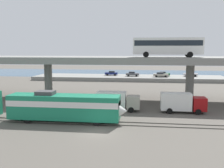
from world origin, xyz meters
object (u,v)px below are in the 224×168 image
at_px(parked_car_2, 190,74).
at_px(parked_car_4, 111,73).
at_px(service_truck_west, 182,102).
at_px(parked_car_3, 163,74).
at_px(train_locomotive, 70,106).
at_px(parked_car_0, 132,74).
at_px(parked_car_1, 161,75).
at_px(service_truck_east, 117,101).
at_px(transit_bus_on_overpass, 168,45).

xyz_separation_m(parked_car_2, parked_car_4, (-25.45, 0.16, -0.00)).
xyz_separation_m(service_truck_west, parked_car_3, (0.07, 44.17, 0.34)).
bearing_deg(train_locomotive, parked_car_0, 83.31).
bearing_deg(parked_car_1, parked_car_3, 69.87).
height_order(service_truck_west, parked_car_1, service_truck_west).
xyz_separation_m(parked_car_3, parked_car_4, (-16.86, 0.57, -0.00)).
height_order(service_truck_east, parked_car_2, service_truck_east).
bearing_deg(transit_bus_on_overpass, parked_car_2, 74.56).
height_order(parked_car_1, parked_car_3, same).
bearing_deg(parked_car_4, parked_car_0, 164.94).
distance_m(train_locomotive, parked_car_4, 52.17).
height_order(parked_car_3, parked_car_4, same).
bearing_deg(parked_car_2, train_locomotive, -115.04).
xyz_separation_m(transit_bus_on_overpass, service_truck_west, (1.84, -6.55, -8.78)).
bearing_deg(parked_car_1, transit_bus_on_overpass, -91.57).
xyz_separation_m(parked_car_0, parked_car_1, (8.86, -1.26, 0.00)).
height_order(service_truck_west, parked_car_4, service_truck_west).
xyz_separation_m(train_locomotive, service_truck_west, (15.63, 7.42, -0.56)).
relative_size(transit_bus_on_overpass, parked_car_4, 2.91).
bearing_deg(transit_bus_on_overpass, parked_car_3, 87.09).
height_order(train_locomotive, parked_car_1, train_locomotive).
bearing_deg(train_locomotive, service_truck_east, 53.09).
bearing_deg(transit_bus_on_overpass, service_truck_west, -74.28).
bearing_deg(parked_car_3, parked_car_1, -110.13).
distance_m(service_truck_west, parked_car_4, 47.79).
bearing_deg(transit_bus_on_overpass, service_truck_east, -141.44).
relative_size(train_locomotive, parked_car_3, 3.94).
relative_size(service_truck_east, parked_car_4, 1.65).
relative_size(train_locomotive, parked_car_1, 3.48).
relative_size(parked_car_3, parked_car_4, 0.98).
relative_size(parked_car_1, parked_car_4, 1.11).
xyz_separation_m(service_truck_east, parked_car_4, (-6.73, 44.74, 0.34)).
distance_m(service_truck_west, parked_car_1, 41.59).
distance_m(train_locomotive, parked_car_3, 53.92).
relative_size(transit_bus_on_overpass, parked_car_3, 2.96).
bearing_deg(parked_car_0, parked_car_1, -8.11).
xyz_separation_m(parked_car_2, parked_car_3, (-8.59, -0.41, -0.00)).
relative_size(transit_bus_on_overpass, service_truck_west, 1.76).
bearing_deg(service_truck_east, service_truck_west, 0.00).
height_order(transit_bus_on_overpass, parked_car_0, transit_bus_on_overpass).
relative_size(train_locomotive, service_truck_east, 2.35).
height_order(train_locomotive, parked_car_2, train_locomotive).
relative_size(train_locomotive, transit_bus_on_overpass, 1.33).
height_order(parked_car_1, parked_car_4, same).
distance_m(train_locomotive, service_truck_east, 9.29).
bearing_deg(parked_car_4, parked_car_1, 168.76).
bearing_deg(parked_car_1, service_truck_west, -88.78).
xyz_separation_m(train_locomotive, parked_car_1, (14.75, 48.99, -0.21)).
bearing_deg(parked_car_1, parked_car_0, 171.89).
bearing_deg(parked_car_2, service_truck_west, -100.99).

